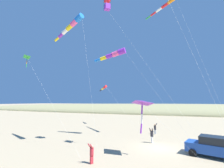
{
  "coord_description": "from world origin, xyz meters",
  "views": [
    {
      "loc": [
        -18.38,
        -1.38,
        5.04
      ],
      "look_at": [
        1.15,
        5.74,
        7.33
      ],
      "focal_mm": 25.39,
      "sensor_mm": 36.0,
      "label": 1
    }
  ],
  "objects_px": {
    "person_child_grey_jacket": "(92,152)",
    "kite_windsock_red_high_left": "(104,88)",
    "person_adult_flyer": "(155,128)",
    "kite_windsock_checkered_midright": "(163,7)",
    "kite_windsock_teal_far_right": "(71,26)",
    "kite_delta_striped_overhead": "(27,58)",
    "cooler_box": "(199,146)",
    "kite_delta_small_distant": "(142,103)",
    "person_child_green_jacket": "(152,135)",
    "parked_car": "(213,146)",
    "kite_box_yellow_midlevel": "(107,3)",
    "kite_windsock_purple_drifting": "(114,54)"
  },
  "relations": [
    {
      "from": "person_child_grey_jacket",
      "to": "kite_windsock_checkered_midright",
      "type": "bearing_deg",
      "value": -25.61
    },
    {
      "from": "person_child_grey_jacket",
      "to": "kite_windsock_purple_drifting",
      "type": "height_order",
      "value": "kite_windsock_purple_drifting"
    },
    {
      "from": "cooler_box",
      "to": "kite_windsock_purple_drifting",
      "type": "height_order",
      "value": "kite_windsock_purple_drifting"
    },
    {
      "from": "parked_car",
      "to": "kite_windsock_purple_drifting",
      "type": "distance_m",
      "value": 16.18
    },
    {
      "from": "kite_delta_striped_overhead",
      "to": "kite_windsock_red_high_left",
      "type": "relative_size",
      "value": 1.11
    },
    {
      "from": "person_child_grey_jacket",
      "to": "kite_windsock_red_high_left",
      "type": "bearing_deg",
      "value": 20.41
    },
    {
      "from": "kite_windsock_teal_far_right",
      "to": "kite_delta_striped_overhead",
      "type": "xyz_separation_m",
      "value": [
        1.85,
        9.1,
        -2.71
      ]
    },
    {
      "from": "person_child_green_jacket",
      "to": "person_child_grey_jacket",
      "type": "height_order",
      "value": "person_child_green_jacket"
    },
    {
      "from": "kite_box_yellow_midlevel",
      "to": "person_child_grey_jacket",
      "type": "bearing_deg",
      "value": -174.6
    },
    {
      "from": "kite_windsock_checkered_midright",
      "to": "kite_windsock_teal_far_right",
      "type": "bearing_deg",
      "value": 127.1
    },
    {
      "from": "person_child_green_jacket",
      "to": "parked_car",
      "type": "bearing_deg",
      "value": -118.1
    },
    {
      "from": "kite_delta_small_distant",
      "to": "kite_delta_striped_overhead",
      "type": "bearing_deg",
      "value": 81.47
    },
    {
      "from": "person_adult_flyer",
      "to": "person_child_green_jacket",
      "type": "distance_m",
      "value": 5.31
    },
    {
      "from": "kite_delta_small_distant",
      "to": "kite_windsock_teal_far_right",
      "type": "bearing_deg",
      "value": 84.63
    },
    {
      "from": "cooler_box",
      "to": "person_child_green_jacket",
      "type": "distance_m",
      "value": 5.13
    },
    {
      "from": "person_adult_flyer",
      "to": "kite_windsock_teal_far_right",
      "type": "relative_size",
      "value": 0.11
    },
    {
      "from": "person_adult_flyer",
      "to": "person_child_grey_jacket",
      "type": "height_order",
      "value": "person_adult_flyer"
    },
    {
      "from": "person_adult_flyer",
      "to": "kite_windsock_teal_far_right",
      "type": "distance_m",
      "value": 18.91
    },
    {
      "from": "parked_car",
      "to": "kite_delta_striped_overhead",
      "type": "relative_size",
      "value": 0.35
    },
    {
      "from": "person_child_green_jacket",
      "to": "kite_windsock_checkered_midright",
      "type": "xyz_separation_m",
      "value": [
        3.75,
        -1.84,
        18.5
      ]
    },
    {
      "from": "cooler_box",
      "to": "person_adult_flyer",
      "type": "distance_m",
      "value": 7.61
    },
    {
      "from": "cooler_box",
      "to": "kite_windsock_red_high_left",
      "type": "relative_size",
      "value": 0.05
    },
    {
      "from": "person_child_green_jacket",
      "to": "kite_windsock_purple_drifting",
      "type": "xyz_separation_m",
      "value": [
        1.1,
        5.3,
        10.96
      ]
    },
    {
      "from": "person_child_grey_jacket",
      "to": "kite_windsock_checkered_midright",
      "type": "xyz_separation_m",
      "value": [
        12.05,
        -5.78,
        18.6
      ]
    },
    {
      "from": "person_adult_flyer",
      "to": "kite_windsock_checkered_midright",
      "type": "xyz_separation_m",
      "value": [
        -1.55,
        -1.91,
        18.57
      ]
    },
    {
      "from": "person_child_green_jacket",
      "to": "kite_windsock_red_high_left",
      "type": "distance_m",
      "value": 18.23
    },
    {
      "from": "person_child_grey_jacket",
      "to": "person_adult_flyer",
      "type": "bearing_deg",
      "value": -15.89
    },
    {
      "from": "parked_car",
      "to": "kite_windsock_checkered_midright",
      "type": "xyz_separation_m",
      "value": [
        6.85,
        3.96,
        18.54
      ]
    },
    {
      "from": "parked_car",
      "to": "person_adult_flyer",
      "type": "height_order",
      "value": "parked_car"
    },
    {
      "from": "person_child_grey_jacket",
      "to": "kite_delta_striped_overhead",
      "type": "relative_size",
      "value": 0.12
    },
    {
      "from": "parked_car",
      "to": "kite_windsock_purple_drifting",
      "type": "height_order",
      "value": "kite_windsock_purple_drifting"
    },
    {
      "from": "person_child_green_jacket",
      "to": "kite_windsock_red_high_left",
      "type": "relative_size",
      "value": 0.15
    },
    {
      "from": "kite_delta_small_distant",
      "to": "kite_delta_striped_overhead",
      "type": "distance_m",
      "value": 19.34
    },
    {
      "from": "person_child_grey_jacket",
      "to": "kite_delta_small_distant",
      "type": "bearing_deg",
      "value": -50.79
    },
    {
      "from": "person_child_green_jacket",
      "to": "person_adult_flyer",
      "type": "bearing_deg",
      "value": 0.73
    },
    {
      "from": "person_child_green_jacket",
      "to": "kite_delta_small_distant",
      "type": "xyz_separation_m",
      "value": [
        -5.27,
        0.22,
        3.87
      ]
    },
    {
      "from": "person_adult_flyer",
      "to": "person_child_green_jacket",
      "type": "relative_size",
      "value": 0.93
    },
    {
      "from": "person_child_grey_jacket",
      "to": "kite_windsock_teal_far_right",
      "type": "distance_m",
      "value": 14.97
    },
    {
      "from": "kite_windsock_purple_drifting",
      "to": "kite_delta_small_distant",
      "type": "height_order",
      "value": "kite_windsock_purple_drifting"
    },
    {
      "from": "parked_car",
      "to": "kite_box_yellow_midlevel",
      "type": "distance_m",
      "value": 18.77
    },
    {
      "from": "kite_delta_striped_overhead",
      "to": "person_adult_flyer",
      "type": "bearing_deg",
      "value": -66.35
    },
    {
      "from": "cooler_box",
      "to": "kite_box_yellow_midlevel",
      "type": "distance_m",
      "value": 19.35
    },
    {
      "from": "person_child_grey_jacket",
      "to": "kite_windsock_red_high_left",
      "type": "distance_m",
      "value": 23.01
    },
    {
      "from": "person_adult_flyer",
      "to": "parked_car",
      "type": "bearing_deg",
      "value": -145.08
    },
    {
      "from": "kite_delta_small_distant",
      "to": "kite_windsock_red_high_left",
      "type": "bearing_deg",
      "value": 33.01
    },
    {
      "from": "kite_delta_striped_overhead",
      "to": "kite_delta_small_distant",
      "type": "bearing_deg",
      "value": -98.53
    },
    {
      "from": "kite_delta_small_distant",
      "to": "kite_windsock_checkered_midright",
      "type": "bearing_deg",
      "value": -12.86
    },
    {
      "from": "parked_car",
      "to": "person_child_grey_jacket",
      "type": "bearing_deg",
      "value": 118.13
    },
    {
      "from": "kite_box_yellow_midlevel",
      "to": "person_adult_flyer",
      "type": "bearing_deg",
      "value": -24.97
    },
    {
      "from": "person_child_green_jacket",
      "to": "kite_delta_striped_overhead",
      "type": "height_order",
      "value": "kite_delta_striped_overhead"
    }
  ]
}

